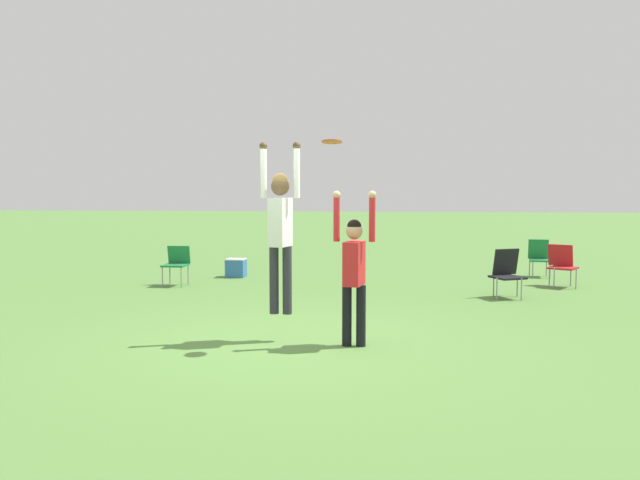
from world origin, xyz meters
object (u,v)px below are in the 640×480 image
Objects in this scene: person_defending at (354,266)px; frisbee at (332,142)px; camping_chair_2 at (177,261)px; camping_chair_3 at (562,263)px; camping_chair_0 at (539,255)px; cooler_box at (236,268)px; camping_chair_1 at (507,270)px; person_jumping at (280,223)px.

person_defending is 7.61× the size of frisbee.
camping_chair_2 is 0.95× the size of camping_chair_3.
person_defending is at bearing 70.03° from camping_chair_0.
person_defending is at bearing -61.99° from cooler_box.
camping_chair_3 is at bearing 54.58° from frisbee.
person_defending is at bearing 86.33° from camping_chair_3.
camping_chair_1 is (2.73, 4.16, -2.04)m from frisbee.
camping_chair_2 is at bearing 24.99° from camping_chair_0.
camping_chair_2 reaches higher than cooler_box.
frisbee reaches higher than camping_chair_3.
frisbee reaches higher than cooler_box.
camping_chair_1 reaches higher than cooler_box.
camping_chair_1 is (-1.19, -3.13, 0.01)m from camping_chair_0.
camping_chair_3 is (4.75, 5.47, -1.04)m from person_jumping.
camping_chair_1 is (3.42, 3.92, -1.03)m from person_jumping.
cooler_box is (-2.98, 6.19, -2.32)m from frisbee.
frisbee is 7.25m from cooler_box.
person_defending reaches higher than camping_chair_2.
person_jumping is 7.32m from camping_chair_3.
frisbee is at bearing 68.60° from camping_chair_0.
person_jumping is at bearing 161.52° from frisbee.
cooler_box is (-3.25, 6.11, -0.80)m from person_defending.
camping_chair_0 is 7.00m from cooler_box.
person_defending is 2.25× the size of camping_chair_3.
frisbee is at bearing 84.85° from camping_chair_3.
cooler_box is at bearing -142.92° from person_defending.
cooler_box is at bearing -47.28° from camping_chair_1.
camping_chair_0 is at bearing -24.13° from person_jumping.
camping_chair_0 is at bearing -162.61° from camping_chair_2.
frisbee is (-0.27, -0.08, 1.52)m from person_defending.
person_defending reaches higher than camping_chair_3.
camping_chair_3 reaches higher than camping_chair_2.
camping_chair_0 is at bearing 162.20° from person_defending.
cooler_box is (0.86, 1.44, -0.29)m from camping_chair_2.
camping_chair_3 is (0.13, -1.59, 0.01)m from camping_chair_0.
person_jumping is at bearing -69.01° from cooler_box.
camping_chair_1 is 2.07× the size of cooler_box.
camping_chair_2 is (-3.84, 4.75, -2.04)m from frisbee.
person_jumping is 2.69× the size of camping_chair_2.
camping_chair_0 is 1.04× the size of camping_chair_2.
camping_chair_1 is 6.60m from camping_chair_2.
person_defending is at bearing 16.16° from frisbee.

